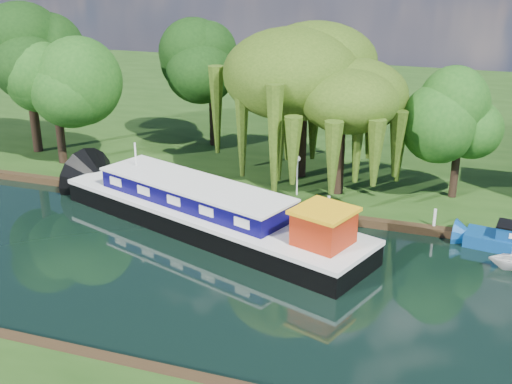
% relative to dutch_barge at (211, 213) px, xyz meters
% --- Properties ---
extents(ground, '(120.00, 120.00, 0.00)m').
position_rel_dutch_barge_xyz_m(ground, '(2.92, -4.77, -1.03)').
color(ground, black).
extents(far_bank, '(120.00, 52.00, 0.45)m').
position_rel_dutch_barge_xyz_m(far_bank, '(2.92, 29.23, -0.81)').
color(far_bank, '#18350E').
rests_on(far_bank, ground).
extents(dutch_barge, '(20.10, 10.86, 4.17)m').
position_rel_dutch_barge_xyz_m(dutch_barge, '(0.00, 0.00, 0.00)').
color(dutch_barge, black).
rests_on(dutch_barge, ground).
extents(red_dinghy, '(3.92, 3.15, 0.72)m').
position_rel_dutch_barge_xyz_m(red_dinghy, '(-6.22, 1.89, -1.03)').
color(red_dinghy, '#96220A').
rests_on(red_dinghy, ground).
extents(willow_left, '(8.05, 8.05, 9.65)m').
position_rel_dutch_barge_xyz_m(willow_left, '(2.68, 9.31, 6.42)').
color(willow_left, black).
rests_on(willow_left, far_bank).
extents(willow_right, '(6.13, 6.13, 7.47)m').
position_rel_dutch_barge_xyz_m(willow_right, '(5.72, 6.96, 4.86)').
color(willow_right, black).
rests_on(willow_right, far_bank).
extents(tree_far_left, '(5.32, 5.32, 8.56)m').
position_rel_dutch_barge_xyz_m(tree_far_left, '(-14.24, 6.54, 5.28)').
color(tree_far_left, black).
rests_on(tree_far_left, far_bank).
extents(tree_far_back, '(5.86, 5.86, 9.86)m').
position_rel_dutch_barge_xyz_m(tree_far_back, '(-17.69, 8.30, 6.28)').
color(tree_far_back, black).
rests_on(tree_far_back, far_bank).
extents(tree_far_mid, '(5.39, 5.39, 8.81)m').
position_rel_dutch_barge_xyz_m(tree_far_mid, '(-5.69, 14.22, 5.49)').
color(tree_far_mid, black).
rests_on(tree_far_mid, far_bank).
extents(tree_far_right, '(4.23, 4.23, 6.92)m').
position_rel_dutch_barge_xyz_m(tree_far_right, '(12.63, 8.61, 4.19)').
color(tree_far_right, black).
rests_on(tree_far_right, far_bank).
extents(lamppost, '(0.36, 0.36, 2.56)m').
position_rel_dutch_barge_xyz_m(lamppost, '(3.42, 5.73, 1.39)').
color(lamppost, silver).
rests_on(lamppost, far_bank).
extents(mooring_posts, '(19.16, 0.16, 1.00)m').
position_rel_dutch_barge_xyz_m(mooring_posts, '(2.42, 3.63, -0.08)').
color(mooring_posts, silver).
rests_on(mooring_posts, far_bank).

